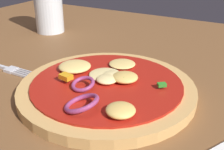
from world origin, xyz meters
name	(u,v)px	position (x,y,z in m)	size (l,w,h in m)	color
dining_table	(107,100)	(0.00, 0.00, 0.01)	(1.23, 0.98, 0.03)	brown
pizza	(105,86)	(0.00, 0.00, 0.04)	(0.25, 0.25, 0.03)	tan
beer_glass	(49,8)	(-0.28, 0.20, 0.08)	(0.07, 0.07, 0.13)	silver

